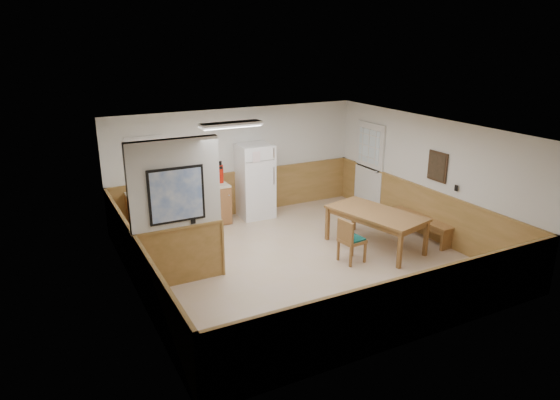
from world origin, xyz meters
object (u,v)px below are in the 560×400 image
dining_bench (420,222)px  dining_chair (349,238)px  dining_table (376,216)px  fire_extinguisher (221,173)px  soap_bottle (151,188)px  refrigerator (255,181)px

dining_bench → dining_chair: 2.07m
dining_table → dining_bench: size_ratio=1.32×
fire_extinguisher → soap_bottle: fire_extinguisher is taller
refrigerator → fire_extinguisher: (-0.81, 0.08, 0.26)m
fire_extinguisher → refrigerator: bearing=-10.8°
dining_bench → dining_chair: (-2.04, -0.33, 0.15)m
dining_chair → fire_extinguisher: bearing=105.3°
dining_bench → soap_bottle: size_ratio=8.15×
refrigerator → dining_chair: bearing=-79.6°
dining_bench → soap_bottle: 5.69m
dining_table → soap_bottle: size_ratio=10.75×
fire_extinguisher → dining_chair: bearing=-73.1°
dining_bench → soap_bottle: bearing=146.4°
fire_extinguisher → soap_bottle: (-1.55, 0.01, -0.12)m
dining_table → fire_extinguisher: (-2.15, 2.84, 0.46)m
refrigerator → dining_bench: (2.51, -2.78, -0.51)m
dining_bench → fire_extinguisher: (-3.32, 2.86, 0.78)m
dining_bench → fire_extinguisher: bearing=136.1°
refrigerator → dining_chair: size_ratio=2.02×
refrigerator → dining_bench: 3.78m
refrigerator → dining_bench: refrigerator is taller
dining_bench → soap_bottle: soap_bottle is taller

